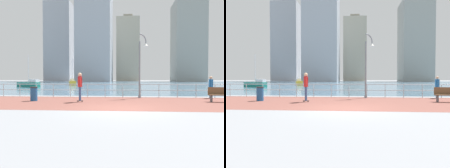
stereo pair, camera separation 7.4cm
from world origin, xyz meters
TOP-DOWN VIEW (x-y plane):
  - ground at (0.00, 40.00)m, footprint 220.00×220.00m
  - brick_paving at (0.00, 2.80)m, footprint 28.00×6.85m
  - harbor_water at (0.00, 51.23)m, footprint 180.00×88.00m
  - waterfront_railing at (0.00, 6.23)m, footprint 25.25×0.06m
  - lamppost at (1.42, 5.71)m, footprint 0.76×0.53m
  - skateboarder at (-2.59, 2.74)m, footprint 0.41×0.55m
  - bystander at (6.55, 5.88)m, footprint 0.29×0.56m
  - trash_bin at (-5.74, 3.10)m, footprint 0.46×0.46m
  - park_bench at (6.22, 3.33)m, footprint 1.65×0.66m
  - sailboat_blue at (-15.95, 22.88)m, footprint 4.09×2.27m
  - sailboat_teal at (-11.84, 34.51)m, footprint 2.66×4.49m
  - tower_glass at (0.63, 104.38)m, footprint 12.45×10.83m
  - tower_steel at (28.78, 88.61)m, footprint 13.52×13.83m
  - tower_slate at (-38.57, 106.02)m, footprint 14.69×14.25m
  - tower_brick at (-14.89, 85.23)m, footprint 15.63×16.88m

SIDE VIEW (x-z plane):
  - ground at x=0.00m, z-range 0.00..0.00m
  - harbor_water at x=0.00m, z-range 0.00..0.00m
  - brick_paving at x=0.00m, z-range 0.00..0.01m
  - trash_bin at x=-5.74m, z-range 0.00..0.93m
  - park_bench at x=6.22m, z-range 0.02..0.94m
  - sailboat_blue at x=-15.95m, z-range -2.22..3.27m
  - sailboat_teal at x=-11.84m, z-range -2.44..3.59m
  - waterfront_railing at x=0.00m, z-range 0.20..1.24m
  - bystander at x=6.55m, z-range 0.14..1.78m
  - skateboarder at x=-2.59m, z-range 0.19..2.02m
  - lamppost at x=1.42m, z-range 0.26..5.08m
  - tower_glass at x=0.63m, z-range -0.83..35.90m
  - tower_steel at x=28.78m, z-range -0.83..38.21m
  - tower_slate at x=-38.57m, z-range -0.83..45.38m
  - tower_brick at x=-14.89m, z-range -0.83..47.95m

